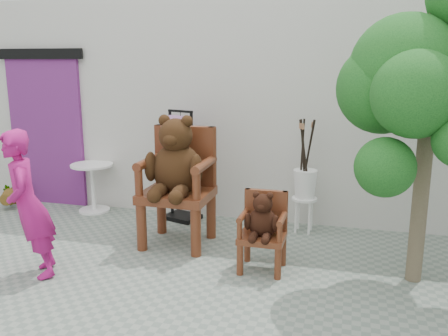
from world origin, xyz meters
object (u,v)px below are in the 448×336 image
chair_big (177,170)px  display_stand (182,178)px  person (28,205)px  chair_small (263,223)px  tree (433,72)px  stool_bucket (305,183)px  cafe_table (93,182)px

chair_big → display_stand: chair_big is taller
chair_big → person: bearing=-131.8°
chair_small → tree: bearing=3.9°
display_stand → chair_big: bearing=-54.5°
display_stand → stool_bucket: bearing=16.0°
chair_big → display_stand: 0.92m
cafe_table → display_stand: size_ratio=0.47×
cafe_table → chair_small: bearing=-25.5°
chair_big → chair_small: size_ratio=1.83×
person → cafe_table: 2.16m
chair_small → display_stand: size_ratio=0.56×
chair_small → person: bearing=-160.9°
person → stool_bucket: bearing=92.5°
chair_small → person: (-2.22, -0.77, 0.25)m
chair_big → person: chair_big is taller
display_stand → stool_bucket: display_stand is taller
chair_small → tree: tree is taller
cafe_table → display_stand: 1.38m
chair_small → tree: 2.17m
person → tree: tree is taller
cafe_table → display_stand: (1.37, -0.00, 0.14)m
stool_bucket → chair_small: bearing=-103.6°
tree → stool_bucket: bearing=136.7°
person → stool_bucket: person is taller
chair_big → stool_bucket: (1.41, 0.77, -0.26)m
person → stool_bucket: size_ratio=1.03×
chair_big → cafe_table: 1.89m
cafe_table → display_stand: bearing=-0.1°
chair_small → person: size_ratio=0.57×
stool_bucket → tree: (1.21, -1.14, 1.41)m
chair_big → chair_small: (1.11, -0.47, -0.39)m
chair_big → chair_small: 1.27m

